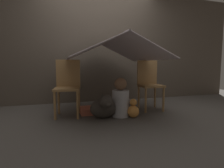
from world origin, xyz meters
The scene contains 9 objects.
ground_plane centered at (0.00, 0.00, 0.00)m, with size 8.80×8.80×0.00m, color #47423D.
wall_back centered at (0.00, 1.30, 1.25)m, with size 7.00×0.05×2.50m.
chair_left centered at (-0.72, 0.29, 0.50)m, with size 0.44×0.44×0.90m.
chair_right centered at (0.74, 0.30, 0.50)m, with size 0.42×0.42×0.90m.
sheet_canopy centered at (0.00, 0.22, 1.07)m, with size 1.47×1.56×0.35m.
person_front centered at (0.07, -0.01, 0.27)m, with size 0.26×0.26×0.62m.
dog centered at (-0.21, -0.07, 0.19)m, with size 0.42×0.40×0.41m.
floor_cushion centered at (-0.33, 0.31, 0.05)m, with size 0.40×0.32×0.10m.
plush_toy centered at (0.24, -0.12, 0.12)m, with size 0.19×0.19×0.29m.
Camera 1 is at (-0.82, -2.58, 0.80)m, focal length 28.00 mm.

